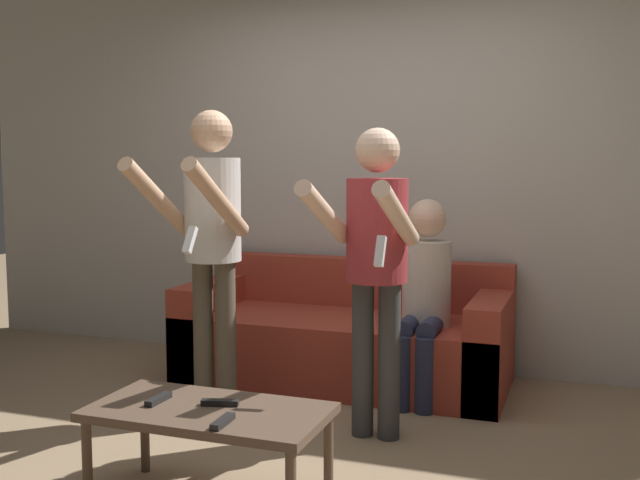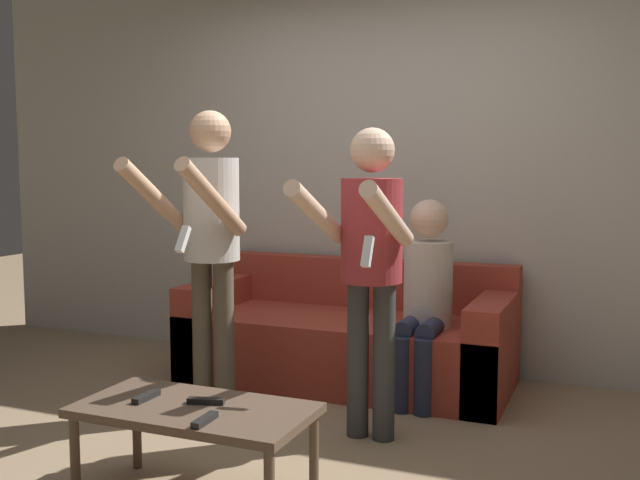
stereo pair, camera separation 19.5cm
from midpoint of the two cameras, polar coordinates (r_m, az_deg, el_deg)
The scene contains 10 objects.
ground_plane at distance 3.62m, azimuth -2.01°, elevation -16.38°, with size 14.00×14.00×0.00m, color #937A5B.
wall_back at distance 5.04m, azimuth 6.51°, elevation 5.61°, with size 6.40×0.06×2.70m.
couch at distance 4.76m, azimuth 3.33°, elevation -7.57°, with size 2.02×0.87×0.74m.
person_standing_left at distance 4.00m, azimuth -7.06°, elevation 0.79°, with size 0.42×0.73×1.65m.
person_standing_right at distance 3.65m, azimuth 5.35°, elevation -0.73°, with size 0.42×0.75×1.54m.
person_seated at distance 4.35m, azimuth 9.30°, elevation -3.90°, with size 0.28×0.52×1.16m.
coffee_table at distance 3.10m, azimuth -7.71°, elevation -13.18°, with size 0.95×0.49×0.41m.
remote_near at distance 2.89m, azimuth -6.82°, elevation -13.46°, with size 0.04×0.15×0.02m.
remote_mid at distance 3.19m, azimuth -11.36°, elevation -11.64°, with size 0.04×0.15×0.02m.
remote_far at distance 3.10m, azimuth -6.88°, elevation -12.10°, with size 0.15×0.08×0.02m.
Camera 2 is at (1.49, -3.01, 1.38)m, focal length 42.00 mm.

